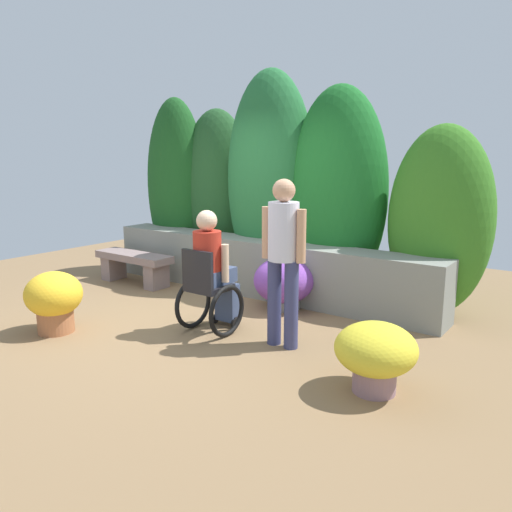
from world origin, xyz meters
TOP-DOWN VIEW (x-y plane):
  - ground_plane at (0.00, 0.00)m, footprint 10.27×10.27m
  - stone_retaining_wall at (0.00, 1.59)m, footprint 5.05×0.50m
  - hedge_backdrop at (-0.09, 2.16)m, footprint 5.37×1.17m
  - stone_bench at (-1.85, 0.96)m, footprint 1.31×0.38m
  - person_in_wheelchair at (0.43, 0.08)m, footprint 0.53×0.66m
  - person_standing_companion at (1.29, 0.17)m, footprint 0.49×0.30m
  - flower_pot_purple_near at (2.44, -0.23)m, footprint 0.66×0.66m
  - flower_pot_terracotta_by_wall at (0.62, 1.23)m, footprint 0.75×0.75m
  - flower_pot_red_accent at (-0.92, -0.94)m, footprint 0.60×0.60m

SIDE VIEW (x-z plane):
  - ground_plane at x=0.00m, z-range 0.00..0.00m
  - stone_bench at x=-1.85m, z-range 0.07..0.53m
  - flower_pot_terracotta_by_wall at x=0.62m, z-range 0.01..0.65m
  - flower_pot_purple_near at x=2.44m, z-range 0.04..0.62m
  - flower_pot_red_accent at x=-0.92m, z-range 0.03..0.70m
  - stone_retaining_wall at x=0.00m, z-range 0.00..0.76m
  - person_in_wheelchair at x=0.43m, z-range -0.04..1.29m
  - person_standing_companion at x=1.29m, z-range 0.13..1.80m
  - hedge_backdrop at x=-0.09m, z-range -0.16..2.89m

